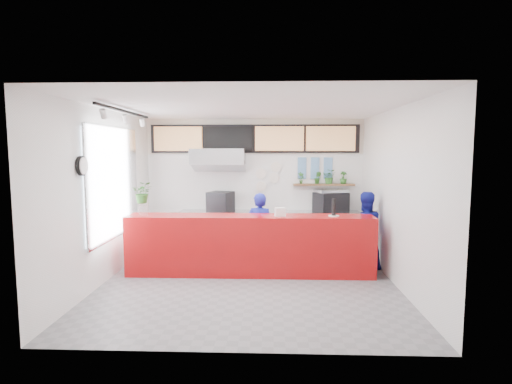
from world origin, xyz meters
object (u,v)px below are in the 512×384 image
at_px(service_counter, 250,245).
at_px(espresso_machine, 331,202).
at_px(staff_center, 260,230).
at_px(staff_right, 365,230).
at_px(panini_oven, 221,202).
at_px(pepper_mill, 334,207).

distance_m(service_counter, espresso_machine, 2.57).
xyz_separation_m(staff_center, staff_right, (2.03, -0.02, 0.01)).
xyz_separation_m(service_counter, staff_center, (0.17, 0.49, 0.18)).
height_order(espresso_machine, staff_right, staff_right).
bearing_deg(espresso_machine, service_counter, -158.22).
height_order(service_counter, panini_oven, panini_oven).
xyz_separation_m(service_counter, pepper_mill, (1.52, -0.03, 0.72)).
height_order(panini_oven, pepper_mill, pepper_mill).
relative_size(espresso_machine, staff_center, 0.46).
xyz_separation_m(panini_oven, staff_right, (2.96, -1.33, -0.38)).
bearing_deg(service_counter, pepper_mill, -1.05).
distance_m(service_counter, panini_oven, 2.04).
relative_size(service_counter, panini_oven, 9.07).
bearing_deg(panini_oven, pepper_mill, -19.21).
bearing_deg(service_counter, panini_oven, 113.02).
height_order(service_counter, staff_right, staff_right).
height_order(service_counter, espresso_machine, espresso_machine).
bearing_deg(panini_oven, service_counter, -47.49).
xyz_separation_m(espresso_machine, staff_right, (0.46, -1.33, -0.37)).
distance_m(staff_center, pepper_mill, 1.54).
bearing_deg(pepper_mill, staff_right, 36.28).
relative_size(espresso_machine, pepper_mill, 2.25).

